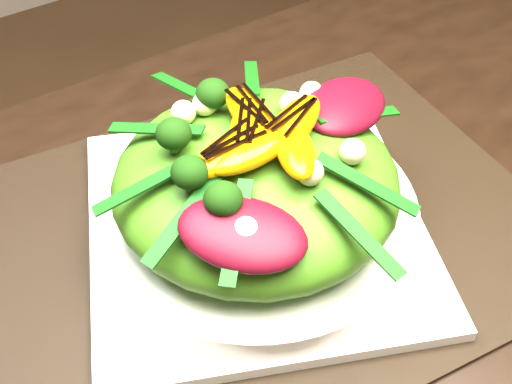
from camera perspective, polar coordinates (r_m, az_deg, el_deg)
dining_table at (r=0.58m, az=19.53°, el=-9.80°), size 1.60×0.90×0.75m
placemat at (r=0.57m, az=0.00°, el=-3.33°), size 0.51×0.41×0.00m
plate_base at (r=0.57m, az=0.00°, el=-2.85°), size 0.36×0.36×0.01m
salad_bowl at (r=0.56m, az=0.00°, el=-1.81°), size 0.29×0.29×0.02m
lettuce_mound at (r=0.53m, az=0.00°, el=0.86°), size 0.28×0.28×0.08m
radicchio_leaf at (r=0.56m, az=7.46°, el=7.13°), size 0.10×0.08×0.02m
orange_segment at (r=0.50m, az=-2.52°, el=4.16°), size 0.07×0.06×0.02m
broccoli_floret at (r=0.51m, az=-8.75°, el=4.60°), size 0.04×0.04×0.04m
macadamia_nut at (r=0.49m, az=5.02°, el=3.61°), size 0.02×0.02×0.02m
balsamic_drizzle at (r=0.49m, az=-2.56°, el=5.04°), size 0.04×0.03×0.00m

